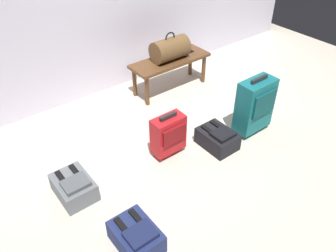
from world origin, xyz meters
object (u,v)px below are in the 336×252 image
duffel_bag_brown (170,49)px  backpack_navy (136,236)px  backpack_dark (218,138)px  cell_phone (188,50)px  backpack_grey (74,187)px  suitcase_small_red (168,134)px  bench (170,64)px  suitcase_upright_teal (255,105)px

duffel_bag_brown → backpack_navy: bearing=-134.3°
backpack_dark → backpack_navy: same height
cell_phone → backpack_grey: cell_phone is taller
backpack_navy → suitcase_small_red: bearing=39.1°
duffel_bag_brown → backpack_dark: size_ratio=1.16×
cell_phone → backpack_dark: bearing=-118.0°
cell_phone → duffel_bag_brown: bearing=-171.2°
bench → cell_phone: bearing=8.9°
bench → suitcase_upright_teal: 1.22m
backpack_dark → suitcase_upright_teal: bearing=-4.9°
suitcase_upright_teal → suitcase_small_red: suitcase_upright_teal is taller
backpack_navy → backpack_dark: bearing=19.5°
bench → suitcase_upright_teal: (0.13, -1.21, -0.01)m
bench → backpack_navy: (-1.58, -1.62, -0.25)m
cell_phone → suitcase_small_red: suitcase_small_red is taller
suitcase_small_red → backpack_navy: size_ratio=1.21×
suitcase_small_red → bench: bearing=51.1°
backpack_dark → cell_phone: bearing=62.0°
suitcase_upright_teal → backpack_dark: (-0.46, 0.04, -0.23)m
suitcase_upright_teal → suitcase_small_red: (-0.91, 0.25, -0.09)m
suitcase_small_red → backpack_navy: suitcase_small_red is taller
duffel_bag_brown → backpack_dark: duffel_bag_brown is taller
duffel_bag_brown → cell_phone: (0.33, 0.05, -0.13)m
cell_phone → backpack_dark: size_ratio=0.38×
duffel_bag_brown → backpack_grey: duffel_bag_brown is taller
duffel_bag_brown → suitcase_upright_teal: duffel_bag_brown is taller
suitcase_upright_teal → bench: bearing=96.3°
bench → cell_phone: cell_phone is taller
suitcase_upright_teal → backpack_dark: bearing=175.1°
cell_phone → suitcase_small_red: size_ratio=0.31×
suitcase_upright_teal → backpack_navy: (-1.72, -0.41, -0.23)m
duffel_bag_brown → suitcase_small_red: 1.27m
duffel_bag_brown → suitcase_upright_teal: size_ratio=0.69×
duffel_bag_brown → backpack_dark: bearing=-105.2°
backpack_dark → backpack_navy: 1.34m
suitcase_small_red → backpack_navy: bearing=-140.9°
bench → backpack_dark: size_ratio=2.63×
suitcase_small_red → backpack_grey: suitcase_small_red is taller
backpack_dark → suitcase_small_red: bearing=155.5°
suitcase_upright_teal → suitcase_small_red: 0.95m
duffel_bag_brown → backpack_navy: (-1.58, -1.62, -0.44)m
suitcase_upright_teal → backpack_navy: size_ratio=1.67×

